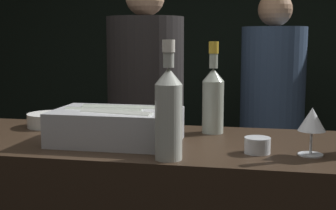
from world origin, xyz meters
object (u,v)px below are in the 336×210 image
Objects in this scene: wine_glass at (312,121)px; rose_wine_bottle at (213,96)px; bowl_white at (50,120)px; person_in_hoodie at (272,115)px; person_blond_tee at (146,122)px; candle_votive at (257,145)px; white_wine_bottle at (169,110)px; ice_bin_with_bottles at (116,124)px.

rose_wine_bottle is (-0.32, 0.28, 0.03)m from wine_glass.
rose_wine_bottle reaches higher than bowl_white.
wine_glass reaches higher than bowl_white.
person_blond_tee reaches higher than person_in_hoodie.
candle_votive is 1.58m from person_in_hoodie.
bowl_white is 0.70m from white_wine_bottle.
rose_wine_bottle is (0.30, 0.23, 0.07)m from ice_bin_with_bottles.
white_wine_bottle is 0.20× the size of person_in_hoodie.
bowl_white is 1.01m from wine_glass.
rose_wine_bottle is 1.34m from person_in_hoodie.
wine_glass is 1.59m from person_in_hoodie.
person_blond_tee reaches higher than bowl_white.
bowl_white is 1.58m from person_in_hoodie.
wine_glass is 0.42× the size of white_wine_bottle.
person_in_hoodie is (0.89, 1.30, -0.16)m from bowl_white.
white_wine_bottle is at bearing -39.39° from ice_bin_with_bottles.
candle_votive is 0.05× the size of person_blond_tee.
white_wine_bottle is 0.20× the size of person_blond_tee.
white_wine_bottle is at bearing -35.59° from bowl_white.
white_wine_bottle is at bearing -162.23° from wine_glass.
candle_votive is at bearing -59.33° from rose_wine_bottle.
white_wine_bottle is (0.56, -0.40, 0.12)m from bowl_white.
bowl_white is at bearing -179.49° from rose_wine_bottle.
candle_votive is 0.05× the size of person_in_hoodie.
person_in_hoodie reaches higher than ice_bin_with_bottles.
wine_glass is at bearing -15.59° from bowl_white.
candle_votive is at bearing 26.61° from white_wine_bottle.
wine_glass is 0.08× the size of person_in_hoodie.
person_in_hoodie reaches higher than rose_wine_bottle.
wine_glass is at bearing 17.77° from white_wine_bottle.
white_wine_bottle is at bearing -153.39° from candle_votive.
ice_bin_with_bottles is 0.41m from bowl_white.
person_blond_tee reaches higher than white_wine_bottle.
person_blond_tee reaches higher than candle_votive.
person_blond_tee reaches higher than ice_bin_with_bottles.
rose_wine_bottle reaches higher than candle_votive.
wine_glass is 1.32m from person_blond_tee.
ice_bin_with_bottles reaches higher than candle_votive.
ice_bin_with_bottles is at bearing -142.42° from rose_wine_bottle.
white_wine_bottle reaches higher than bowl_white.
rose_wine_bottle is at bearing 120.67° from candle_votive.
person_blond_tee is (-0.15, 1.00, -0.17)m from ice_bin_with_bottles.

